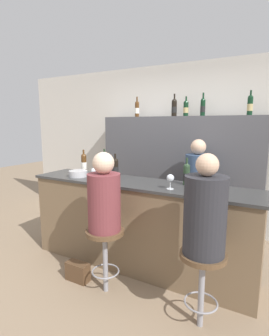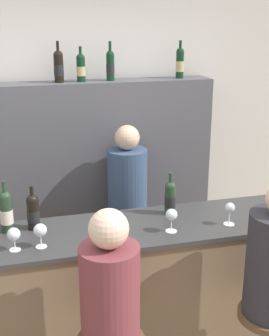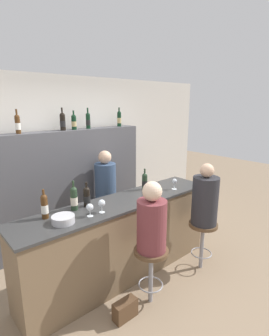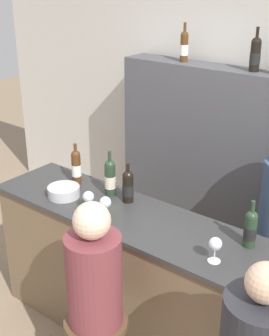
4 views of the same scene
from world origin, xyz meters
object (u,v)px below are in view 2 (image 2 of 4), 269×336
(bartender, at_px, (128,215))
(bar_stool_right, at_px, (268,332))
(wine_glass_3, at_px, (230,209))
(wine_glass_0, at_px, (14,235))
(wine_glass_2, at_px, (171,216))
(wine_bottle_counter_2, at_px, (33,211))
(wine_glass_1, at_px, (40,231))
(wine_bottle_backbar_1, at_px, (59,66))
(wine_bottle_backbar_4, at_px, (180,63))
(wine_bottle_backbar_3, at_px, (110,65))
(wine_bottle_counter_1, at_px, (6,211))
(guest_seated_left, at_px, (110,287))
(wine_bottle_counter_3, at_px, (170,197))
(wine_bottle_backbar_2, at_px, (81,67))

(bartender, bearing_deg, bar_stool_right, -72.23)
(wine_glass_3, height_order, bar_stool_right, wine_glass_3)
(wine_glass_0, bearing_deg, wine_glass_2, 0.00)
(wine_bottle_counter_2, bearing_deg, wine_glass_3, -12.14)
(wine_glass_1, bearing_deg, wine_bottle_backbar_1, 78.12)
(wine_bottle_backbar_1, bearing_deg, wine_bottle_backbar_4, -0.00)
(bartender, bearing_deg, wine_bottle_backbar_3, 98.79)
(wine_bottle_backbar_3, xyz_separation_m, wine_glass_0, (-0.88, -1.42, -0.79))
(wine_bottle_backbar_1, xyz_separation_m, bar_stool_right, (0.98, -1.87, -1.40))
(wine_glass_0, relative_size, bartender, 0.10)
(wine_bottle_counter_1, xyz_separation_m, wine_glass_2, (0.99, -0.26, -0.03))
(wine_bottle_backbar_4, height_order, guest_seated_left, wine_bottle_backbar_4)
(wine_bottle_counter_1, relative_size, wine_glass_2, 2.22)
(wine_glass_3, bearing_deg, wine_bottle_counter_2, 167.86)
(wine_bottle_counter_3, bearing_deg, wine_bottle_backbar_2, 109.41)
(wine_bottle_counter_1, bearing_deg, wine_bottle_backbar_1, 67.16)
(bar_stool_right, height_order, bartender, bartender)
(wine_bottle_backbar_2, bearing_deg, wine_bottle_backbar_3, 0.00)
(wine_glass_1, relative_size, wine_glass_3, 0.98)
(wine_bottle_backbar_1, bearing_deg, bartender, -36.06)
(wine_bottle_counter_2, relative_size, wine_bottle_backbar_4, 0.89)
(wine_bottle_counter_2, distance_m, wine_bottle_backbar_4, 1.96)
(guest_seated_left, bearing_deg, wine_glass_2, 42.75)
(wine_glass_1, bearing_deg, wine_glass_3, -0.00)
(wine_bottle_backbar_2, bearing_deg, wine_bottle_backbar_4, 0.00)
(wine_bottle_backbar_4, height_order, bartender, wine_bottle_backbar_4)
(wine_bottle_counter_3, xyz_separation_m, wine_glass_2, (-0.08, -0.26, -0.01))
(wine_bottle_backbar_4, height_order, bar_stool_right, wine_bottle_backbar_4)
(wine_glass_1, distance_m, bartender, 1.40)
(wine_bottle_counter_1, relative_size, wine_glass_0, 2.41)
(wine_bottle_counter_3, height_order, bar_stool_right, wine_bottle_counter_3)
(wine_bottle_backbar_1, relative_size, bartender, 0.23)
(wine_bottle_counter_2, height_order, wine_glass_0, wine_bottle_counter_2)
(wine_bottle_counter_1, xyz_separation_m, bartender, (0.97, 0.80, -0.48))
(wine_bottle_backbar_3, bearing_deg, wine_bottle_counter_3, -82.31)
(wine_bottle_counter_3, distance_m, wine_glass_1, 0.93)
(wine_bottle_counter_2, xyz_separation_m, bartender, (0.81, 0.80, -0.46))
(wine_bottle_backbar_3, bearing_deg, wine_glass_0, -121.91)
(wine_glass_0, bearing_deg, wine_bottle_backbar_2, 65.97)
(wine_glass_1, distance_m, wine_glass_3, 1.20)
(wine_bottle_backbar_1, bearing_deg, wine_bottle_counter_1, -112.84)
(wine_bottle_backbar_1, xyz_separation_m, wine_bottle_backbar_2, (0.18, -0.00, -0.02))
(wine_bottle_counter_3, relative_size, wine_glass_1, 2.00)
(wine_bottle_counter_3, height_order, wine_bottle_backbar_1, wine_bottle_backbar_1)
(wine_glass_3, bearing_deg, wine_glass_0, 180.00)
(wine_bottle_backbar_2, distance_m, bar_stool_right, 2.46)
(wine_bottle_counter_2, bearing_deg, wine_bottle_backbar_1, 74.33)
(bartender, bearing_deg, wine_bottle_counter_2, -135.57)
(wine_bottle_counter_2, height_order, wine_glass_2, wine_bottle_counter_2)
(wine_bottle_counter_2, bearing_deg, wine_glass_0, -115.31)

